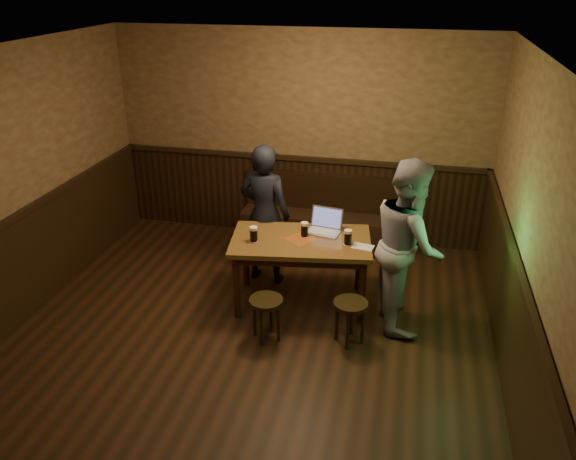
% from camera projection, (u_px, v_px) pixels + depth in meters
% --- Properties ---
extents(room, '(5.04, 6.04, 2.84)m').
position_uv_depth(room, '(237.00, 242.00, 5.09)').
color(room, black).
rests_on(room, ground).
extents(bench, '(2.20, 0.50, 0.95)m').
position_uv_depth(bench, '(323.00, 223.00, 7.62)').
color(bench, black).
rests_on(bench, ground).
extents(pub_table, '(1.61, 1.07, 0.81)m').
position_uv_depth(pub_table, '(301.00, 248.00, 6.09)').
color(pub_table, '#4F3516').
rests_on(pub_table, ground).
extents(stool_left, '(0.38, 0.38, 0.46)m').
position_uv_depth(stool_left, '(266.00, 307.00, 5.62)').
color(stool_left, black).
rests_on(stool_left, ground).
extents(stool_right, '(0.36, 0.36, 0.47)m').
position_uv_depth(stool_right, '(350.00, 310.00, 5.57)').
color(stool_right, black).
rests_on(stool_right, ground).
extents(pint_left, '(0.11, 0.11, 0.17)m').
position_uv_depth(pint_left, '(254.00, 234.00, 5.96)').
color(pint_left, maroon).
rests_on(pint_left, pub_table).
extents(pint_mid, '(0.11, 0.11, 0.17)m').
position_uv_depth(pint_mid, '(304.00, 229.00, 6.07)').
color(pint_mid, maroon).
rests_on(pint_mid, pub_table).
extents(pint_right, '(0.11, 0.11, 0.17)m').
position_uv_depth(pint_right, '(348.00, 237.00, 5.90)').
color(pint_right, maroon).
rests_on(pint_right, pub_table).
extents(laptop, '(0.40, 0.34, 0.25)m').
position_uv_depth(laptop, '(325.00, 226.00, 6.21)').
color(laptop, silver).
rests_on(laptop, pub_table).
extents(menu, '(0.24, 0.19, 0.00)m').
position_uv_depth(menu, '(363.00, 247.00, 5.88)').
color(menu, silver).
rests_on(menu, pub_table).
extents(person_suit, '(0.67, 0.49, 1.69)m').
position_uv_depth(person_suit, '(265.00, 214.00, 6.53)').
color(person_suit, black).
rests_on(person_suit, ground).
extents(person_grey, '(0.85, 1.00, 1.81)m').
position_uv_depth(person_grey, '(408.00, 244.00, 5.70)').
color(person_grey, gray).
rests_on(person_grey, ground).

